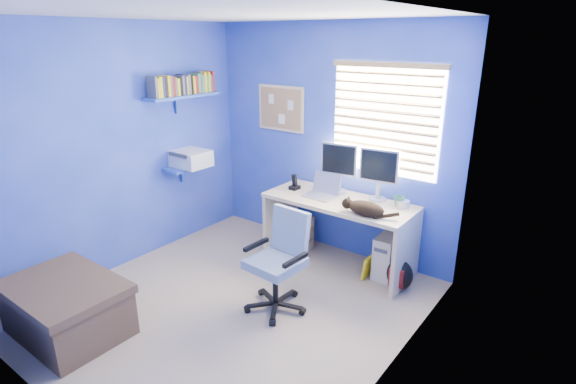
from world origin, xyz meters
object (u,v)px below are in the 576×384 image
Objects in this scene: office_chair at (279,273)px; cat at (366,208)px; laptop at (320,187)px; desk at (338,233)px; tower_pc at (389,254)px.

cat is at bearing 62.51° from office_chair.
laptop is 0.90× the size of cat.
office_chair is (0.20, -0.97, -0.51)m from laptop.
laptop is (-0.21, -0.04, 0.48)m from desk.
tower_pc is (0.75, 0.17, -0.62)m from laptop.
cat is 0.82× the size of tower_pc.
cat is 0.41× the size of office_chair.
desk is at bearing 148.26° from cat.
desk is 4.75× the size of laptop.
tower_pc is (0.13, 0.34, -0.58)m from cat.
office_chair is (-0.01, -1.01, -0.03)m from desk.
desk is at bearing 89.50° from office_chair.
laptop is 0.64m from cat.
cat is 0.68m from tower_pc.
office_chair reaches higher than desk.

